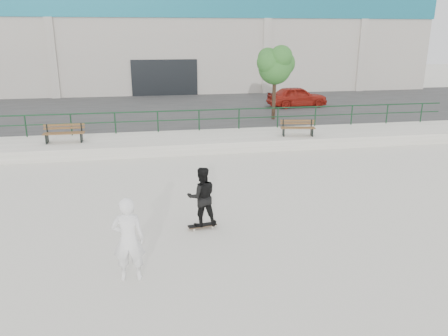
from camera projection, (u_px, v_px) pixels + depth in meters
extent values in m
plane|color=silver|center=(213.00, 238.00, 11.31)|extent=(120.00, 120.00, 0.00)
cube|color=beige|center=(181.00, 142.00, 20.17)|extent=(30.00, 3.00, 0.50)
cube|color=#373737|center=(170.00, 112.00, 28.16)|extent=(60.00, 14.00, 0.50)
cylinder|color=#163D22|center=(178.00, 111.00, 21.02)|extent=(28.00, 0.06, 0.06)
cylinder|color=#163D22|center=(179.00, 120.00, 21.15)|extent=(28.00, 0.05, 0.05)
cylinder|color=#163D22|center=(26.00, 126.00, 19.99)|extent=(0.06, 0.06, 1.00)
cylinder|color=#163D22|center=(71.00, 125.00, 20.32)|extent=(0.06, 0.06, 1.00)
cylinder|color=#163D22|center=(115.00, 123.00, 20.66)|extent=(0.06, 0.06, 1.00)
cylinder|color=#163D22|center=(158.00, 122.00, 21.00)|extent=(0.06, 0.06, 1.00)
cylinder|color=#163D22|center=(199.00, 120.00, 21.34)|extent=(0.06, 0.06, 1.00)
cylinder|color=#163D22|center=(239.00, 119.00, 21.68)|extent=(0.06, 0.06, 1.00)
cylinder|color=#163D22|center=(278.00, 118.00, 22.02)|extent=(0.06, 0.06, 1.00)
cylinder|color=#163D22|center=(315.00, 116.00, 22.35)|extent=(0.06, 0.06, 1.00)
cylinder|color=#163D22|center=(352.00, 115.00, 22.69)|extent=(0.06, 0.06, 1.00)
cylinder|color=#163D22|center=(387.00, 114.00, 23.03)|extent=(0.06, 0.06, 1.00)
cylinder|color=#163D22|center=(421.00, 113.00, 23.37)|extent=(0.06, 0.06, 1.00)
cube|color=beige|center=(159.00, 46.00, 40.22)|extent=(44.00, 16.00, 8.00)
cube|color=teal|center=(158.00, 10.00, 39.31)|extent=(44.20, 16.20, 1.80)
cube|color=black|center=(165.00, 81.00, 33.36)|extent=(5.00, 0.15, 3.20)
cube|color=beige|center=(53.00, 62.00, 31.52)|extent=(0.60, 0.25, 6.20)
cube|color=beige|center=(267.00, 60.00, 34.23)|extent=(0.60, 0.25, 6.20)
cube|color=beige|center=(361.00, 59.00, 35.58)|extent=(0.60, 0.25, 6.20)
cube|color=brown|center=(63.00, 134.00, 18.81)|extent=(1.73, 0.12, 0.04)
cube|color=brown|center=(64.00, 133.00, 18.97)|extent=(1.73, 0.12, 0.04)
cube|color=brown|center=(65.00, 132.00, 19.14)|extent=(1.73, 0.12, 0.04)
cube|color=brown|center=(64.00, 128.00, 19.16)|extent=(1.73, 0.05, 0.10)
cube|color=brown|center=(64.00, 125.00, 19.12)|extent=(1.73, 0.05, 0.10)
cube|color=black|center=(47.00, 139.00, 18.91)|extent=(0.06, 0.48, 0.40)
cube|color=black|center=(47.00, 129.00, 19.03)|extent=(0.06, 0.05, 0.40)
cube|color=black|center=(82.00, 137.00, 19.16)|extent=(0.06, 0.48, 0.40)
cube|color=black|center=(81.00, 127.00, 19.28)|extent=(0.06, 0.05, 0.40)
cube|color=brown|center=(298.00, 128.00, 20.09)|extent=(1.58, 0.39, 0.04)
cube|color=brown|center=(298.00, 128.00, 20.24)|extent=(1.58, 0.39, 0.04)
cube|color=brown|center=(297.00, 127.00, 20.39)|extent=(1.58, 0.39, 0.04)
cube|color=brown|center=(297.00, 123.00, 20.41)|extent=(1.57, 0.32, 0.09)
cube|color=brown|center=(297.00, 121.00, 20.38)|extent=(1.57, 0.32, 0.09)
cube|color=black|center=(283.00, 132.00, 20.30)|extent=(0.13, 0.44, 0.37)
cube|color=black|center=(283.00, 123.00, 20.41)|extent=(0.06, 0.05, 0.37)
cube|color=black|center=(312.00, 132.00, 20.30)|extent=(0.13, 0.44, 0.37)
cube|color=black|center=(311.00, 123.00, 20.41)|extent=(0.06, 0.05, 0.37)
cylinder|color=#3D2D1E|center=(274.00, 97.00, 24.01)|extent=(0.20, 0.20, 2.40)
sphere|color=#2D6726|center=(275.00, 68.00, 23.54)|extent=(1.80, 1.80, 1.80)
sphere|color=#2D6726|center=(282.00, 63.00, 23.85)|extent=(1.40, 1.40, 1.40)
sphere|color=#2D6726|center=(269.00, 62.00, 23.20)|extent=(1.30, 1.30, 1.30)
sphere|color=#2D6726|center=(281.00, 57.00, 23.02)|extent=(1.20, 1.20, 1.20)
sphere|color=#2D6726|center=(268.00, 58.00, 23.72)|extent=(1.10, 1.10, 1.10)
imported|color=maroon|center=(297.00, 97.00, 28.27)|extent=(3.96, 1.82, 1.32)
cube|color=black|center=(202.00, 225.00, 11.84)|extent=(0.80, 0.33, 0.02)
cube|color=brown|center=(202.00, 226.00, 11.85)|extent=(0.80, 0.33, 0.01)
cube|color=#A5A6AB|center=(193.00, 228.00, 11.77)|extent=(0.09, 0.17, 0.03)
cube|color=#A5A6AB|center=(211.00, 225.00, 11.94)|extent=(0.09, 0.17, 0.03)
cylinder|color=beige|center=(194.00, 230.00, 11.69)|extent=(0.06, 0.03, 0.06)
cylinder|color=beige|center=(192.00, 227.00, 11.86)|extent=(0.06, 0.03, 0.06)
cylinder|color=beige|center=(212.00, 227.00, 11.86)|extent=(0.06, 0.03, 0.06)
cylinder|color=beige|center=(210.00, 224.00, 12.03)|extent=(0.06, 0.03, 0.06)
imported|color=black|center=(202.00, 197.00, 11.60)|extent=(0.82, 0.66, 1.63)
imported|color=white|center=(128.00, 239.00, 9.13)|extent=(0.71, 0.49, 1.87)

